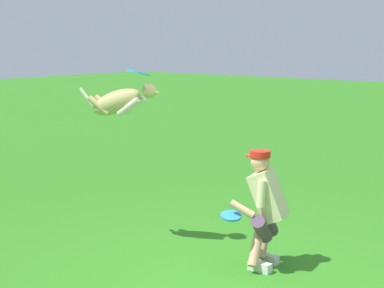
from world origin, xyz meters
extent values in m
plane|color=#307D1E|center=(0.00, 0.00, 0.00)|extent=(60.00, 60.00, 0.00)
cube|color=silver|center=(-0.01, -0.76, 0.05)|extent=(0.26, 0.10, 0.10)
cylinder|color=tan|center=(0.04, -0.74, 0.24)|extent=(0.19, 0.33, 0.37)
cylinder|color=#574055|center=(-0.02, -0.74, 0.47)|extent=(0.25, 0.43, 0.37)
cube|color=silver|center=(-0.08, -0.49, 0.05)|extent=(0.26, 0.10, 0.10)
cylinder|color=tan|center=(-0.04, -0.47, 0.24)|extent=(0.19, 0.33, 0.37)
cylinder|color=#574055|center=(-0.09, -0.51, 0.47)|extent=(0.25, 0.43, 0.37)
cube|color=beige|center=(-0.08, -0.63, 0.81)|extent=(0.48, 0.44, 0.58)
cylinder|color=beige|center=(-0.01, -0.82, 0.87)|extent=(0.12, 0.16, 0.29)
cylinder|color=beige|center=(-0.12, -0.44, 0.87)|extent=(0.12, 0.16, 0.29)
cylinder|color=tan|center=(0.07, -0.36, 0.69)|extent=(0.30, 0.16, 0.19)
cylinder|color=tan|center=(0.03, -0.83, 0.71)|extent=(0.12, 0.16, 0.27)
sphere|color=tan|center=(0.01, -0.61, 1.17)|extent=(0.21, 0.21, 0.21)
cylinder|color=red|center=(0.01, -0.61, 1.26)|extent=(0.22, 0.22, 0.07)
cylinder|color=red|center=(0.11, -0.58, 1.23)|extent=(0.12, 0.12, 0.02)
ellipsoid|color=tan|center=(1.80, -0.23, 1.73)|extent=(0.75, 0.47, 0.47)
ellipsoid|color=beige|center=(1.64, -0.29, 1.71)|extent=(0.13, 0.19, 0.16)
sphere|color=tan|center=(1.40, -0.37, 1.88)|extent=(0.17, 0.17, 0.17)
cone|color=tan|center=(1.32, -0.39, 1.86)|extent=(0.11, 0.11, 0.09)
cone|color=tan|center=(1.40, -0.31, 1.96)|extent=(0.06, 0.06, 0.07)
cone|color=tan|center=(1.44, -0.41, 1.96)|extent=(0.06, 0.06, 0.07)
cylinder|color=beige|center=(1.59, -0.22, 1.69)|extent=(0.30, 0.16, 0.23)
cylinder|color=beige|center=(1.64, -0.37, 1.69)|extent=(0.30, 0.16, 0.23)
cylinder|color=tan|center=(1.96, -0.09, 1.69)|extent=(0.30, 0.16, 0.23)
cylinder|color=tan|center=(2.01, -0.25, 1.69)|extent=(0.30, 0.16, 0.23)
cylinder|color=beige|center=(2.19, -0.10, 1.78)|extent=(0.20, 0.11, 0.23)
cylinder|color=#3198E0|center=(1.50, -0.30, 2.09)|extent=(0.38, 0.38, 0.10)
cylinder|color=#2F8FE4|center=(0.18, -0.31, 0.61)|extent=(0.32, 0.32, 0.07)
camera|label=1|loc=(-3.65, 5.07, 2.49)|focal=59.72mm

